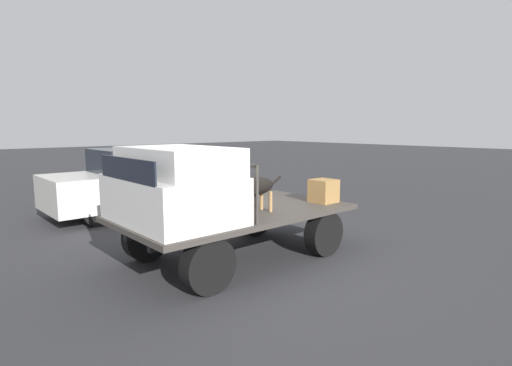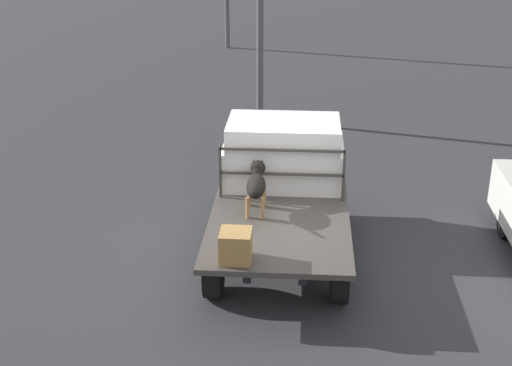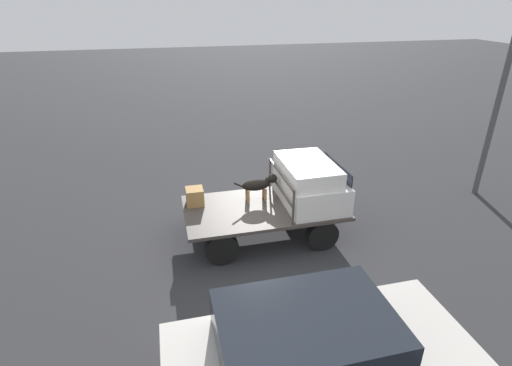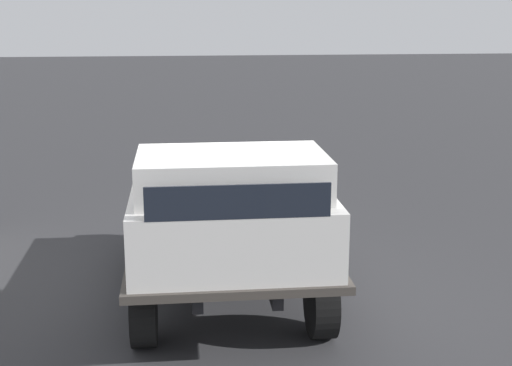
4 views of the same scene
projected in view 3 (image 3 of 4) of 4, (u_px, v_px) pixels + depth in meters
ground_plane at (264, 235)px, 9.85m from camera, size 80.00×80.00×0.00m
flatbed_truck at (264, 214)px, 9.60m from camera, size 3.76×2.05×0.80m
truck_cab at (309, 183)px, 9.54m from camera, size 1.36×1.93×1.05m
truck_headboard at (281, 184)px, 9.36m from camera, size 0.04×1.93×0.82m
dog at (260, 184)px, 9.63m from camera, size 1.11×0.28×0.69m
cargo_crate at (195, 196)px, 9.53m from camera, size 0.41×0.41×0.41m
parked_sedan at (315, 358)px, 5.54m from camera, size 4.25×1.82×1.60m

